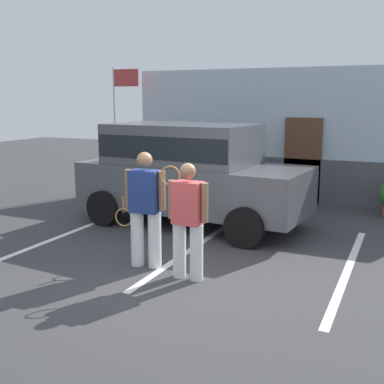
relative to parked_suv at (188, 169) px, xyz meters
The scene contains 9 objects.
ground_plane 3.45m from the parked_suv, 66.86° to the right, with size 40.00×40.00×0.00m, color #38383A.
parking_stripe_0 2.59m from the parked_suv, 140.13° to the right, with size 0.12×4.40×0.01m, color silver.
parking_stripe_1 2.04m from the parked_suv, 62.13° to the right, with size 0.12×4.40×0.01m, color silver.
parking_stripe_2 3.85m from the parked_suv, 23.92° to the right, with size 0.12×4.40×0.01m, color silver.
house_frontage 3.48m from the parked_suv, 68.18° to the left, with size 8.26×0.40×3.30m.
parked_suv is the anchor object (origin of this frame).
tennis_player_man 2.69m from the parked_suv, 79.32° to the right, with size 0.91×0.31×1.77m.
tennis_player_woman 3.13m from the parked_suv, 65.36° to the right, with size 0.76×0.28×1.67m.
flag_pole 4.20m from the parked_suv, 142.41° to the left, with size 0.80×0.05×3.38m.
Camera 1 is at (2.80, -5.80, 2.53)m, focal length 45.00 mm.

